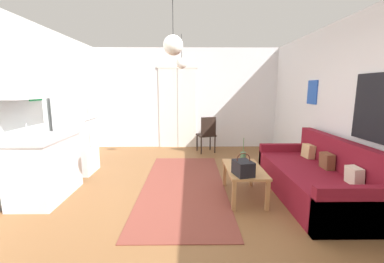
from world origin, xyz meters
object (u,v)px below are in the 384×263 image
at_px(coffee_table, 244,172).
at_px(handbag, 243,168).
at_px(pendant_lamp_near, 173,45).
at_px(refrigerator, 77,129).
at_px(accent_chair, 207,133).
at_px(couch, 316,179).
at_px(pendant_lamp_far, 182,63).
at_px(bamboo_vase, 243,159).

relative_size(coffee_table, handbag, 2.88).
bearing_deg(coffee_table, handbag, -105.82).
bearing_deg(coffee_table, pendant_lamp_near, -149.23).
distance_m(refrigerator, accent_chair, 2.97).
bearing_deg(refrigerator, couch, -15.96).
bearing_deg(couch, pendant_lamp_far, 140.96).
height_order(couch, handbag, couch).
xyz_separation_m(bamboo_vase, refrigerator, (-2.93, 1.04, 0.29)).
relative_size(bamboo_vase, pendant_lamp_far, 0.65).
xyz_separation_m(refrigerator, accent_chair, (2.56, 1.46, -0.35)).
relative_size(couch, refrigerator, 1.24).
height_order(accent_chair, pendant_lamp_near, pendant_lamp_near).
xyz_separation_m(coffee_table, handbag, (-0.09, -0.31, 0.16)).
bearing_deg(bamboo_vase, refrigerator, 160.46).
xyz_separation_m(couch, bamboo_vase, (-1.07, 0.10, 0.28)).
height_order(couch, pendant_lamp_near, pendant_lamp_near).
bearing_deg(handbag, bamboo_vase, 78.07).
height_order(bamboo_vase, refrigerator, refrigerator).
xyz_separation_m(couch, coffee_table, (-1.07, 0.03, 0.11)).
bearing_deg(accent_chair, pendant_lamp_far, 42.79).
xyz_separation_m(handbag, refrigerator, (-2.84, 1.42, 0.30)).
relative_size(handbag, refrigerator, 0.19).
distance_m(couch, bamboo_vase, 1.11).
xyz_separation_m(refrigerator, pendant_lamp_near, (1.94, -1.70, 1.23)).
bearing_deg(couch, accent_chair, 118.88).
bearing_deg(pendant_lamp_near, handbag, 17.38).
xyz_separation_m(couch, refrigerator, (-4.00, 1.14, 0.57)).
height_order(couch, bamboo_vase, same).
bearing_deg(pendant_lamp_far, handbag, -65.51).
relative_size(coffee_table, pendant_lamp_near, 1.37).
relative_size(handbag, pendant_lamp_far, 0.49).
distance_m(accent_chair, pendant_lamp_near, 3.59).
xyz_separation_m(handbag, pendant_lamp_near, (-0.90, -0.28, 1.53)).
distance_m(bamboo_vase, pendant_lamp_near, 1.93).
distance_m(couch, coffee_table, 1.07).
xyz_separation_m(coffee_table, refrigerator, (-2.93, 1.12, 0.46)).
height_order(coffee_table, handbag, handbag).
bearing_deg(coffee_table, bamboo_vase, 94.27).
height_order(refrigerator, pendant_lamp_near, pendant_lamp_near).
xyz_separation_m(couch, pendant_lamp_far, (-2.03, 1.65, 1.82)).
distance_m(couch, pendant_lamp_near, 2.79).
relative_size(couch, handbag, 6.48).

